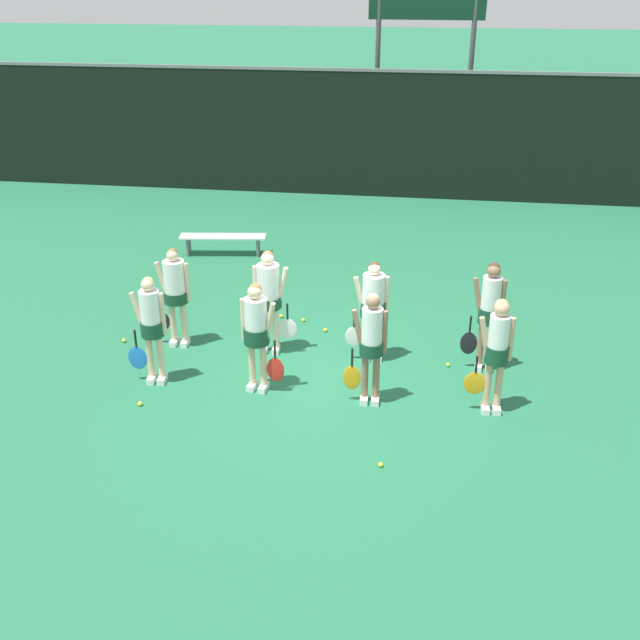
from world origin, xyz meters
name	(u,v)px	position (x,y,z in m)	size (l,w,h in m)	color
ground_plane	(322,374)	(0.00, 0.00, 0.00)	(140.00, 140.00, 0.00)	#216642
fence_windscreen	(375,134)	(0.00, 9.99, 1.69)	(60.00, 0.08, 3.36)	black
scoreboard	(427,10)	(1.16, 11.64, 4.67)	(3.10, 0.15, 6.08)	#515156
bench_courtside	(223,238)	(-2.89, 4.95, 0.38)	(1.89, 0.60, 0.44)	silver
player_0	(151,322)	(-2.47, -0.55, 0.99)	(0.64, 0.34, 1.71)	beige
player_1	(257,329)	(-0.87, -0.56, 1.01)	(0.64, 0.38, 1.71)	beige
player_2	(371,340)	(0.80, -0.67, 1.00)	(0.61, 0.34, 1.71)	#8C664C
player_3	(497,347)	(2.54, -0.67, 1.02)	(0.62, 0.33, 1.73)	tan
player_4	(175,289)	(-2.51, 0.68, 1.01)	(0.70, 0.40, 1.70)	beige
player_5	(269,293)	(-0.94, 0.65, 1.05)	(0.70, 0.41, 1.75)	beige
player_6	(373,303)	(0.72, 0.63, 0.99)	(0.67, 0.40, 1.67)	beige
player_7	(489,308)	(2.50, 0.55, 1.05)	(0.61, 0.34, 1.79)	#8C664C
tennis_ball_0	(303,320)	(-0.59, 1.83, 0.03)	(0.07, 0.07, 0.07)	#CCE033
tennis_ball_1	(381,465)	(1.08, -2.23, 0.03)	(0.07, 0.07, 0.07)	#CCE033
tennis_ball_2	(140,404)	(-2.48, -1.28, 0.03)	(0.07, 0.07, 0.07)	#CCE033
tennis_ball_3	(124,340)	(-3.46, 0.61, 0.04)	(0.07, 0.07, 0.07)	#CCE033
tennis_ball_4	(249,338)	(-1.40, 0.99, 0.03)	(0.07, 0.07, 0.07)	#CCE033
tennis_ball_5	(448,365)	(1.96, 0.54, 0.03)	(0.06, 0.06, 0.06)	#CCE033
tennis_ball_6	(281,316)	(-1.02, 1.94, 0.03)	(0.07, 0.07, 0.07)	#CCE033
tennis_ball_7	(325,330)	(-0.15, 1.49, 0.03)	(0.07, 0.07, 0.07)	#CCE033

